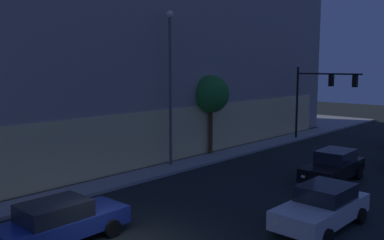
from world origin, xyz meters
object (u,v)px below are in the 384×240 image
car_blue (61,221)px  car_black (333,166)px  traffic_light_far_corner (321,89)px  street_lamp_sidewalk (170,71)px  sidewalk_tree (211,95)px  modern_building (99,15)px  car_white (322,206)px

car_blue → car_black: (13.62, -3.58, 0.06)m
traffic_light_far_corner → street_lamp_sidewalk: size_ratio=0.64×
sidewalk_tree → car_blue: size_ratio=1.18×
modern_building → car_white: modern_building is taller
street_lamp_sidewalk → sidewalk_tree: bearing=5.8°
modern_building → street_lamp_sidewalk: size_ratio=4.00×
street_lamp_sidewalk → traffic_light_far_corner: bearing=-11.7°
car_black → car_blue: bearing=165.3°
car_black → street_lamp_sidewalk: bearing=112.6°
traffic_light_far_corner → sidewalk_tree: size_ratio=1.10×
modern_building → car_white: (-5.45, -21.64, -9.23)m
sidewalk_tree → car_white: 13.63m
street_lamp_sidewalk → car_black: size_ratio=1.88×
street_lamp_sidewalk → car_white: size_ratio=1.97×
traffic_light_far_corner → car_white: bearing=-154.1°
street_lamp_sidewalk → car_white: street_lamp_sidewalk is taller
modern_building → street_lamp_sidewalk: bearing=-104.3°
traffic_light_far_corner → car_black: size_ratio=1.21×
traffic_light_far_corner → street_lamp_sidewalk: 14.11m
traffic_light_far_corner → car_blue: 24.17m
modern_building → street_lamp_sidewalk: modern_building is taller
sidewalk_tree → car_white: sidewalk_tree is taller
car_blue → car_white: (7.39, -5.90, 0.01)m
sidewalk_tree → car_blue: 15.64m
car_white → car_black: 6.65m
car_white → car_blue: bearing=141.4°
modern_building → car_blue: size_ratio=8.11×
traffic_light_far_corner → street_lamp_sidewalk: bearing=168.3°
car_white → car_black: car_black is taller
modern_building → traffic_light_far_corner: size_ratio=6.21×
car_blue → car_black: 14.08m
car_blue → car_black: size_ratio=0.93×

